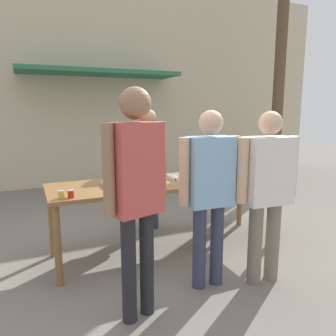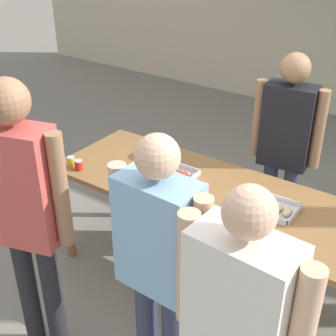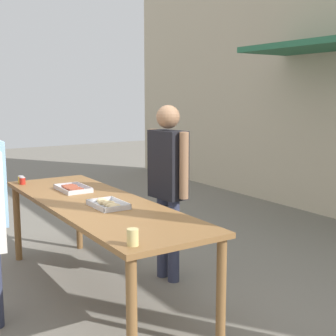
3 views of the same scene
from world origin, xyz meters
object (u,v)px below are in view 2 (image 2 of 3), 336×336
(condiment_jar_mustard, at_px, (71,161))
(person_customer_with_cup, at_px, (238,322))
(food_tray_buns, at_px, (269,206))
(person_customer_waiting_in_line, at_px, (159,255))
(person_server_behind_table, at_px, (286,139))
(person_customer_holding_hotdog, at_px, (25,204))
(condiment_jar_ketchup, at_px, (79,165))
(food_tray_sausages, at_px, (168,172))

(condiment_jar_mustard, xyz_separation_m, person_customer_with_cup, (1.78, -0.75, 0.09))
(food_tray_buns, bearing_deg, person_customer_with_cup, -72.98)
(person_customer_waiting_in_line, bearing_deg, person_server_behind_table, -88.58)
(person_customer_holding_hotdog, bearing_deg, condiment_jar_mustard, -75.67)
(person_customer_holding_hotdog, xyz_separation_m, person_customer_with_cup, (1.30, 0.05, -0.14))
(person_server_behind_table, distance_m, person_customer_waiting_in_line, 1.63)
(food_tray_buns, relative_size, condiment_jar_ketchup, 4.72)
(food_tray_buns, xyz_separation_m, person_server_behind_table, (-0.20, 0.71, 0.14))
(food_tray_sausages, height_order, person_customer_holding_hotdog, person_customer_holding_hotdog)
(person_server_behind_table, bearing_deg, condiment_jar_ketchup, -144.77)
(person_customer_holding_hotdog, xyz_separation_m, person_customer_waiting_in_line, (0.76, 0.20, -0.12))
(food_tray_sausages, bearing_deg, food_tray_buns, -0.02)
(person_customer_with_cup, bearing_deg, food_tray_sausages, -39.86)
(person_server_behind_table, xyz_separation_m, person_customer_waiting_in_line, (-0.01, -1.63, -0.02))
(food_tray_sausages, xyz_separation_m, condiment_jar_mustard, (-0.66, -0.32, 0.02))
(food_tray_buns, bearing_deg, food_tray_sausages, 179.98)
(condiment_jar_mustard, height_order, person_customer_waiting_in_line, person_customer_waiting_in_line)
(person_server_behind_table, relative_size, person_customer_holding_hotdog, 0.91)
(person_customer_with_cup, xyz_separation_m, person_customer_waiting_in_line, (-0.54, 0.15, 0.01))
(condiment_jar_ketchup, xyz_separation_m, person_customer_holding_hotdog, (0.39, -0.79, 0.23))
(food_tray_sausages, distance_m, condiment_jar_ketchup, 0.66)
(condiment_jar_mustard, distance_m, person_customer_with_cup, 1.93)
(food_tray_buns, relative_size, person_server_behind_table, 0.22)
(condiment_jar_mustard, bearing_deg, food_tray_sausages, 25.41)
(person_customer_holding_hotdog, bearing_deg, person_server_behind_table, -129.75)
(person_customer_holding_hotdog, distance_m, person_customer_waiting_in_line, 0.80)
(condiment_jar_ketchup, height_order, person_customer_with_cup, person_customer_with_cup)
(food_tray_buns, height_order, condiment_jar_ketchup, condiment_jar_ketchup)
(person_server_behind_table, relative_size, person_customer_with_cup, 1.01)
(condiment_jar_ketchup, xyz_separation_m, person_server_behind_table, (1.17, 1.04, 0.12))
(food_tray_buns, bearing_deg, condiment_jar_ketchup, -166.68)
(person_customer_holding_hotdog, bearing_deg, food_tray_sausages, -116.19)
(food_tray_sausages, relative_size, condiment_jar_mustard, 5.30)
(food_tray_buns, xyz_separation_m, condiment_jar_mustard, (-1.45, -0.32, 0.02))
(food_tray_sausages, distance_m, person_server_behind_table, 0.94)
(food_tray_sausages, relative_size, person_customer_waiting_in_line, 0.24)
(person_server_behind_table, distance_m, person_customer_holding_hotdog, 1.99)
(food_tray_sausages, height_order, condiment_jar_ketchup, condiment_jar_ketchup)
(food_tray_buns, bearing_deg, person_customer_waiting_in_line, -102.91)
(food_tray_sausages, height_order, person_customer_waiting_in_line, person_customer_waiting_in_line)
(condiment_jar_mustard, bearing_deg, food_tray_buns, 12.24)
(person_customer_waiting_in_line, bearing_deg, condiment_jar_mustard, -23.89)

